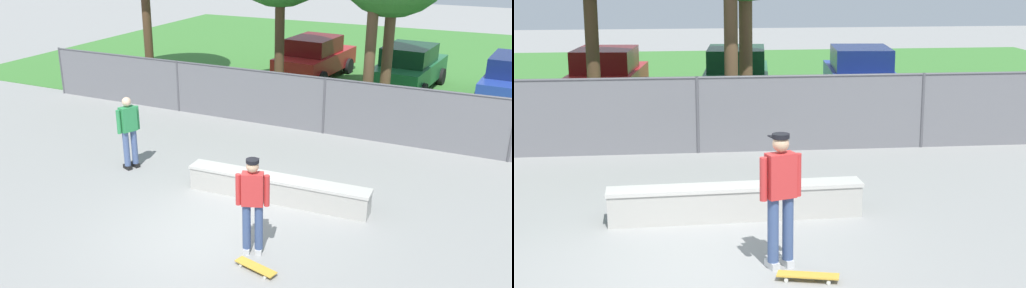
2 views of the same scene
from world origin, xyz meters
TOP-DOWN VIEW (x-y plane):
  - ground_plane at (0.00, 0.00)m, footprint 80.00×80.00m
  - grass_strip at (0.00, 16.66)m, footprint 31.80×20.00m
  - concrete_ledge at (0.52, 1.82)m, footprint 4.08×0.65m
  - skateboarder at (0.96, -0.29)m, footprint 0.57×0.38m
  - skateboard at (1.26, -0.78)m, footprint 0.82×0.39m
  - chainlink_fence at (0.00, 6.36)m, footprint 19.87×0.07m
  - car_red at (-2.48, 12.45)m, footprint 2.32×4.35m
  - car_green at (1.24, 12.28)m, footprint 2.32×4.35m
  - car_blue at (4.83, 11.99)m, footprint 2.32×4.35m

SIDE VIEW (x-z plane):
  - ground_plane at x=0.00m, z-range 0.00..0.00m
  - grass_strip at x=0.00m, z-range 0.00..0.02m
  - skateboard at x=1.26m, z-range 0.03..0.12m
  - concrete_ledge at x=0.52m, z-range 0.00..0.56m
  - car_red at x=-2.48m, z-range 0.01..1.67m
  - car_green at x=1.24m, z-range 0.01..1.67m
  - car_blue at x=4.83m, z-range 0.01..1.67m
  - chainlink_fence at x=0.00m, z-range 0.08..1.75m
  - skateboarder at x=0.96m, z-range 0.11..1.95m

